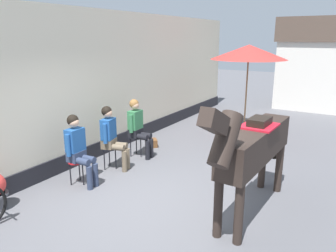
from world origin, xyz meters
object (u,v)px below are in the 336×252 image
at_px(seated_visitor_far, 138,125).
at_px(satchel_bag, 155,143).
at_px(cafe_parasol, 249,53).
at_px(seated_visitor_near, 78,147).
at_px(saddled_horse_center, 253,146).
at_px(spare_stool_white, 224,138).
at_px(seated_visitor_middle, 111,135).

height_order(seated_visitor_far, satchel_bag, seated_visitor_far).
distance_m(cafe_parasol, satchel_bag, 3.60).
distance_m(seated_visitor_near, satchel_bag, 2.74).
distance_m(seated_visitor_near, seated_visitor_far, 1.85).
distance_m(seated_visitor_near, saddled_horse_center, 3.24).
xyz_separation_m(seated_visitor_near, saddled_horse_center, (3.16, 0.61, 0.38)).
height_order(seated_visitor_far, spare_stool_white, seated_visitor_far).
distance_m(saddled_horse_center, spare_stool_white, 2.93).
distance_m(seated_visitor_far, saddled_horse_center, 3.37).
bearing_deg(spare_stool_white, satchel_bag, -166.85).
distance_m(seated_visitor_far, cafe_parasol, 3.79).
height_order(seated_visitor_near, satchel_bag, seated_visitor_near).
bearing_deg(seated_visitor_far, seated_visitor_near, -91.31).
relative_size(seated_visitor_near, seated_visitor_middle, 1.00).
bearing_deg(seated_visitor_near, seated_visitor_middle, 88.64).
xyz_separation_m(seated_visitor_middle, saddled_horse_center, (3.14, -0.32, 0.38)).
height_order(seated_visitor_near, saddled_horse_center, saddled_horse_center).
relative_size(cafe_parasol, spare_stool_white, 5.61).
height_order(seated_visitor_far, cafe_parasol, cafe_parasol).
distance_m(seated_visitor_near, cafe_parasol, 5.41).
xyz_separation_m(saddled_horse_center, spare_stool_white, (-1.43, 2.45, -0.76)).
height_order(seated_visitor_near, spare_stool_white, seated_visitor_near).
bearing_deg(seated_visitor_middle, seated_visitor_near, -91.36).
distance_m(seated_visitor_far, satchel_bag, 1.05).
relative_size(seated_visitor_far, satchel_bag, 4.96).
bearing_deg(cafe_parasol, spare_stool_white, -87.03).
distance_m(seated_visitor_middle, seated_visitor_far, 0.92).
distance_m(cafe_parasol, spare_stool_white, 2.69).
bearing_deg(seated_visitor_middle, saddled_horse_center, -5.83).
bearing_deg(satchel_bag, seated_visitor_near, -41.34).
relative_size(cafe_parasol, satchel_bag, 9.21).
height_order(saddled_horse_center, spare_stool_white, saddled_horse_center).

